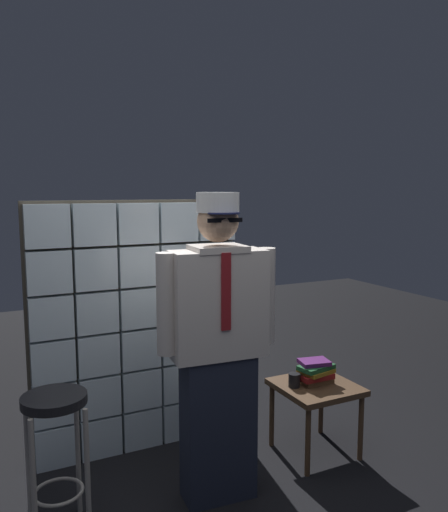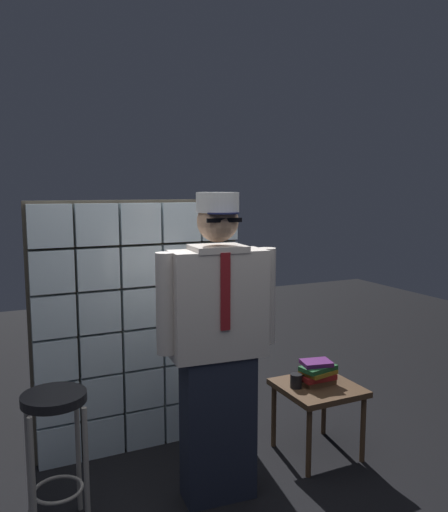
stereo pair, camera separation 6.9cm
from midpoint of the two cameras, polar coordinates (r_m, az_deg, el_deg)
glass_block_wall at (r=3.67m, az=-8.66°, el=-7.92°), size 1.50×0.10×1.79m
standing_person at (r=3.01m, az=-0.02°, el=-9.76°), size 0.73×0.33×1.83m
bar_stool at (r=2.99m, az=-17.69°, el=-17.95°), size 0.34×0.34×0.78m
side_table at (r=3.73m, az=10.97°, el=-14.92°), size 0.52×0.52×0.50m
book_stack at (r=3.70m, az=10.93°, el=-12.69°), size 0.27×0.21×0.16m
coffee_mug at (r=3.62m, az=8.64°, el=-13.62°), size 0.13×0.08×0.09m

